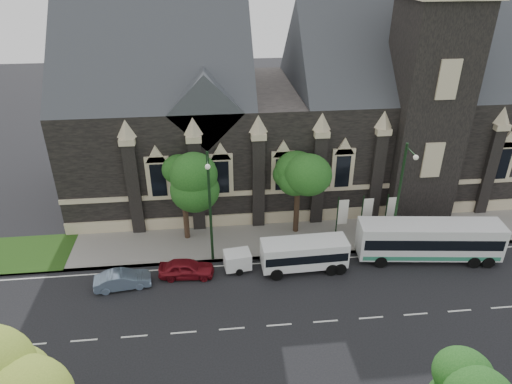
{
  "coord_description": "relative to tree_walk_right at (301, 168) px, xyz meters",
  "views": [
    {
      "loc": [
        -3.75,
        -21.16,
        20.97
      ],
      "look_at": [
        -0.83,
        6.0,
        6.41
      ],
      "focal_mm": 31.95,
      "sensor_mm": 36.0,
      "label": 1
    }
  ],
  "objects": [
    {
      "name": "ground",
      "position": [
        -3.21,
        -10.71,
        -5.82
      ],
      "size": [
        160.0,
        160.0,
        0.0
      ],
      "primitive_type": "plane",
      "color": "black",
      "rests_on": "ground"
    },
    {
      "name": "sidewalk",
      "position": [
        -3.21,
        -1.21,
        -5.74
      ],
      "size": [
        80.0,
        5.0,
        0.15
      ],
      "primitive_type": "cube",
      "color": "gray",
      "rests_on": "ground"
    },
    {
      "name": "museum",
      "position": [
        1.9,
        8.07,
        2.35
      ],
      "size": [
        40.0,
        17.7,
        29.9
      ],
      "color": "black",
      "rests_on": "ground"
    },
    {
      "name": "tree_walk_right",
      "position": [
        0.0,
        0.0,
        0.0
      ],
      "size": [
        4.08,
        4.08,
        7.8
      ],
      "color": "black",
      "rests_on": "ground"
    },
    {
      "name": "tree_walk_left",
      "position": [
        -9.01,
        -0.01,
        -0.08
      ],
      "size": [
        3.91,
        3.91,
        7.64
      ],
      "color": "black",
      "rests_on": "ground"
    },
    {
      "name": "street_lamp_near",
      "position": [
        6.79,
        -3.62,
        -0.71
      ],
      "size": [
        0.36,
        1.88,
        9.0
      ],
      "color": "black",
      "rests_on": "ground"
    },
    {
      "name": "street_lamp_mid",
      "position": [
        -7.21,
        -3.62,
        -0.71
      ],
      "size": [
        0.36,
        1.88,
        9.0
      ],
      "color": "black",
      "rests_on": "ground"
    },
    {
      "name": "banner_flag_left",
      "position": [
        3.08,
        -1.71,
        -3.43
      ],
      "size": [
        0.9,
        0.1,
        4.0
      ],
      "color": "black",
      "rests_on": "ground"
    },
    {
      "name": "banner_flag_center",
      "position": [
        5.08,
        -1.71,
        -3.43
      ],
      "size": [
        0.9,
        0.1,
        4.0
      ],
      "color": "black",
      "rests_on": "ground"
    },
    {
      "name": "banner_flag_right",
      "position": [
        7.08,
        -1.71,
        -3.43
      ],
      "size": [
        0.9,
        0.1,
        4.0
      ],
      "color": "black",
      "rests_on": "ground"
    },
    {
      "name": "tour_coach",
      "position": [
        9.07,
        -4.93,
        -4.12
      ],
      "size": [
        10.8,
        3.5,
        3.1
      ],
      "rotation": [
        0.0,
        0.0,
        -0.12
      ],
      "color": "silver",
      "rests_on": "ground"
    },
    {
      "name": "shuttle_bus",
      "position": [
        -0.52,
        -5.2,
        -4.41
      ],
      "size": [
        6.31,
        2.4,
        2.41
      ],
      "rotation": [
        0.0,
        0.0,
        0.03
      ],
      "color": "white",
      "rests_on": "ground"
    },
    {
      "name": "box_trailer",
      "position": [
        -5.42,
        -4.73,
        -4.98
      ],
      "size": [
        2.84,
        1.68,
        1.48
      ],
      "rotation": [
        0.0,
        0.0,
        0.12
      ],
      "color": "white",
      "rests_on": "ground"
    },
    {
      "name": "sedan",
      "position": [
        -13.54,
        -5.88,
        -5.18
      ],
      "size": [
        4.0,
        1.83,
        1.27
      ],
      "primitive_type": "imported",
      "rotation": [
        0.0,
        0.0,
        1.7
      ],
      "color": "slate",
      "rests_on": "ground"
    },
    {
      "name": "car_far_red",
      "position": [
        -9.14,
        -5.13,
        -5.14
      ],
      "size": [
        4.06,
        1.88,
        1.35
      ],
      "primitive_type": "imported",
      "rotation": [
        0.0,
        0.0,
        1.5
      ],
      "color": "maroon",
      "rests_on": "ground"
    }
  ]
}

